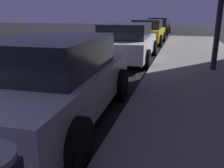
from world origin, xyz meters
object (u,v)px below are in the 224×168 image
Objects in this scene: car_silver at (53,79)px; car_white at (127,42)px; car_black at (158,26)px; car_yellow_cab at (147,32)px.

car_silver is 5.72m from car_white.
car_white is at bearing -89.99° from car_black.
car_silver is at bearing -90.01° from car_white.
car_white and car_yellow_cab have the same top height.
car_silver and car_yellow_cab have the same top height.
car_white is 1.10× the size of car_yellow_cab.
car_black is (-0.00, 6.89, -0.01)m from car_yellow_cab.
car_white is at bearing 89.99° from car_silver.
car_silver and car_black have the same top height.
car_white is 5.71m from car_yellow_cab.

